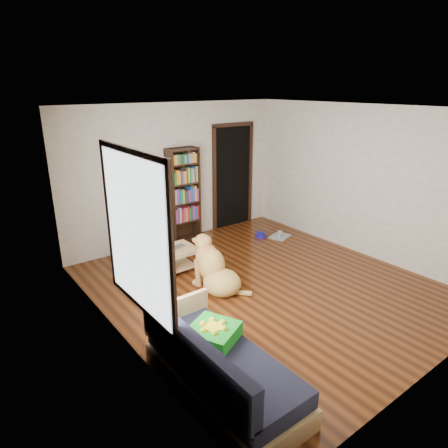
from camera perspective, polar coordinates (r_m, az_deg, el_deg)
ground at (r=6.18m, az=5.68°, el=-8.71°), size 5.00×5.00×0.00m
ceiling at (r=5.47m, az=6.61°, el=16.10°), size 5.00×5.00×0.00m
wall_back at (r=7.64m, az=-6.87°, el=7.14°), size 4.50×0.00×4.50m
wall_front at (r=4.34m, az=29.31°, el=-4.89°), size 4.50×0.00×4.50m
wall_left at (r=4.53m, az=-15.20°, el=-2.04°), size 0.00×5.00×5.00m
wall_right at (r=7.37m, az=19.07°, el=5.77°), size 0.00×5.00×5.00m
green_cushion at (r=4.23m, az=-1.53°, el=-15.32°), size 0.61×0.61×0.15m
laptop at (r=6.47m, az=-6.48°, el=-3.39°), size 0.34×0.27×0.02m
dog_bowl at (r=8.03m, az=5.25°, el=-1.57°), size 0.22×0.22×0.08m
grey_rag at (r=8.07m, az=8.02°, el=-1.77°), size 0.48×0.43×0.03m
window at (r=4.03m, az=-12.49°, el=-1.44°), size 0.03×1.46×1.70m
doorway at (r=8.41m, az=1.24°, el=7.14°), size 1.03×0.05×2.19m
tv_stand at (r=7.32m, az=-11.61°, el=-2.10°), size 0.90×0.45×0.50m
crt_tv at (r=7.19m, az=-11.94°, el=1.47°), size 0.55×0.52×0.58m
bookshelf at (r=7.60m, az=-5.85°, el=4.80°), size 0.60×0.30×1.80m
sofa at (r=4.14m, az=-0.77°, el=-20.20°), size 0.80×1.80×0.80m
coffee_table at (r=6.54m, az=-6.58°, el=-4.38°), size 0.55×0.55×0.40m
dog at (r=5.91m, az=-1.34°, el=-6.62°), size 0.63×0.99×0.85m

